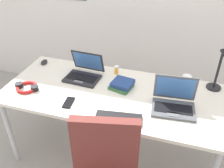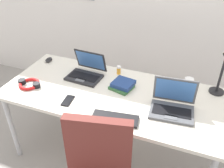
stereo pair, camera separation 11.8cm
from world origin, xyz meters
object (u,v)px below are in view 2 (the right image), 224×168
cell_phone (68,101)px  headphones (29,84)px  laptop_far_corner (173,105)px  external_keyboard (115,119)px  desk_lamp (222,74)px  computer_mouse (49,60)px  laptop_by_keyboard (86,72)px  coffee_mug (189,83)px  book_stack (123,85)px  pill_bottle (119,70)px

cell_phone → headphones: 0.43m
laptop_far_corner → external_keyboard: size_ratio=1.02×
desk_lamp → computer_mouse: bearing=-179.8°
laptop_far_corner → laptop_by_keyboard: (-0.81, 0.20, -0.00)m
laptop_by_keyboard → cell_phone: laptop_by_keyboard is taller
coffee_mug → laptop_by_keyboard: bearing=-170.5°
laptop_by_keyboard → book_stack: (0.37, -0.06, -0.02)m
laptop_far_corner → computer_mouse: bearing=165.7°
pill_bottle → coffee_mug: (0.62, 0.00, 0.00)m
computer_mouse → pill_bottle: 0.74m
pill_bottle → desk_lamp: bearing=-1.2°
computer_mouse → coffee_mug: 1.36m
laptop_by_keyboard → external_keyboard: (0.45, -0.45, -0.03)m
pill_bottle → laptop_far_corner: bearing=-32.6°
laptop_by_keyboard → computer_mouse: size_ratio=3.27×
external_keyboard → headphones: size_ratio=1.54×
desk_lamp → laptop_by_keyboard: bearing=-173.4°
pill_bottle → coffee_mug: bearing=0.1°
cell_phone → coffee_mug: coffee_mug is taller
desk_lamp → book_stack: bearing=-166.0°
computer_mouse → book_stack: (0.85, -0.18, 0.01)m
external_keyboard → coffee_mug: size_ratio=2.92×
computer_mouse → coffee_mug: coffee_mug is taller
computer_mouse → headphones: (0.09, -0.43, -0.00)m
headphones → laptop_by_keyboard: bearing=38.7°
laptop_far_corner → headphones: (-1.20, -0.11, -0.03)m
desk_lamp → coffee_mug: bearing=175.1°
laptop_far_corner → external_keyboard: 0.44m
laptop_far_corner → laptop_by_keyboard: 0.83m
laptop_far_corner → coffee_mug: (0.08, 0.35, -0.00)m
laptop_far_corner → computer_mouse: 1.33m
computer_mouse → book_stack: size_ratio=0.46×
desk_lamp → computer_mouse: 1.60m
computer_mouse → pill_bottle: bearing=-5.2°
laptop_by_keyboard → pill_bottle: 0.30m
desk_lamp → pill_bottle: (-0.85, 0.02, -0.16)m
laptop_by_keyboard → headphones: size_ratio=1.47×
desk_lamp → cell_phone: size_ratio=2.94×
cell_phone → coffee_mug: size_ratio=1.20×
desk_lamp → external_keyboard: bearing=-138.5°
laptop_far_corner → laptop_by_keyboard: bearing=165.8°
computer_mouse → headphones: size_ratio=0.45×
cell_phone → computer_mouse: bearing=129.0°
pill_bottle → computer_mouse: bearing=-178.1°
laptop_by_keyboard → pill_bottle: (0.26, 0.15, -0.00)m
headphones → pill_bottle: bearing=35.2°
pill_bottle → book_stack: pill_bottle is taller
desk_lamp → cell_phone: (-1.08, -0.51, -0.19)m
headphones → coffee_mug: 1.35m
book_stack → coffee_mug: (0.52, 0.20, 0.02)m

